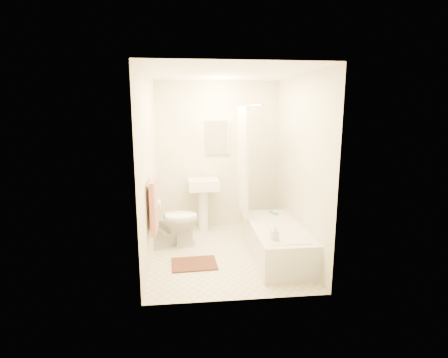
{
  "coord_description": "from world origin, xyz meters",
  "views": [
    {
      "loc": [
        -0.52,
        -4.49,
        1.96
      ],
      "look_at": [
        0.0,
        0.25,
        1.0
      ],
      "focal_mm": 28.0,
      "sensor_mm": 36.0,
      "label": 1
    }
  ],
  "objects": [
    {
      "name": "wall_right",
      "position": [
        1.0,
        0.0,
        1.2
      ],
      "size": [
        0.02,
        2.4,
        2.4
      ],
      "primitive_type": "cube",
      "color": "beige",
      "rests_on": "ground"
    },
    {
      "name": "curtain_rod",
      "position": [
        0.3,
        0.1,
        2.0
      ],
      "size": [
        0.03,
        1.7,
        0.03
      ],
      "primitive_type": "cylinder",
      "rotation": [
        1.57,
        0.0,
        0.0
      ],
      "color": "silver",
      "rests_on": "wall_back"
    },
    {
      "name": "bathtub",
      "position": [
        0.67,
        -0.16,
        0.21
      ],
      "size": [
        0.67,
        1.52,
        0.43
      ],
      "primitive_type": null,
      "color": "silver",
      "rests_on": "floor"
    },
    {
      "name": "toilet",
      "position": [
        -0.75,
        0.38,
        0.39
      ],
      "size": [
        0.85,
        0.56,
        0.78
      ],
      "primitive_type": "imported",
      "rotation": [
        0.0,
        0.0,
        1.72
      ],
      "color": "white",
      "rests_on": "floor"
    },
    {
      "name": "mirror",
      "position": [
        0.0,
        1.18,
        1.5
      ],
      "size": [
        0.4,
        0.03,
        0.55
      ],
      "primitive_type": "cube",
      "color": "white",
      "rests_on": "wall_back"
    },
    {
      "name": "bath_mat",
      "position": [
        -0.45,
        -0.3,
        0.01
      ],
      "size": [
        0.59,
        0.46,
        0.02
      ],
      "primitive_type": "cube",
      "rotation": [
        0.0,
        0.0,
        0.05
      ],
      "color": "#50271F",
      "rests_on": "floor"
    },
    {
      "name": "soap_bottle",
      "position": [
        0.51,
        -0.66,
        0.52
      ],
      "size": [
        0.09,
        0.09,
        0.18
      ],
      "primitive_type": "imported",
      "rotation": [
        0.0,
        0.0,
        0.1
      ],
      "color": "white",
      "rests_on": "bathtub"
    },
    {
      "name": "ceiling",
      "position": [
        0.0,
        0.0,
        2.4
      ],
      "size": [
        2.4,
        2.4,
        0.0
      ],
      "primitive_type": "plane",
      "color": "white",
      "rests_on": "ground"
    },
    {
      "name": "shower_curtain",
      "position": [
        0.3,
        0.5,
        1.22
      ],
      "size": [
        0.04,
        0.8,
        1.55
      ],
      "primitive_type": "cube",
      "color": "silver",
      "rests_on": "curtain_rod"
    },
    {
      "name": "sink",
      "position": [
        -0.26,
        0.98,
        0.47
      ],
      "size": [
        0.5,
        0.41,
        0.94
      ],
      "primitive_type": null,
      "rotation": [
        0.0,
        0.0,
        0.05
      ],
      "color": "white",
      "rests_on": "floor"
    },
    {
      "name": "towel",
      "position": [
        -0.93,
        -0.25,
        0.78
      ],
      "size": [
        0.06,
        0.45,
        0.66
      ],
      "primitive_type": "cube",
      "color": "#CC7266",
      "rests_on": "towel_bar"
    },
    {
      "name": "scrub_brush",
      "position": [
        0.75,
        0.37,
        0.45
      ],
      "size": [
        0.11,
        0.19,
        0.04
      ],
      "primitive_type": "cube",
      "rotation": [
        0.0,
        0.0,
        0.34
      ],
      "color": "#49B66D",
      "rests_on": "bathtub"
    },
    {
      "name": "floor",
      "position": [
        0.0,
        0.0,
        0.0
      ],
      "size": [
        2.4,
        2.4,
        0.0
      ],
      "primitive_type": "plane",
      "color": "beige",
      "rests_on": "ground"
    },
    {
      "name": "wall_back",
      "position": [
        0.0,
        1.2,
        1.2
      ],
      "size": [
        2.0,
        0.02,
        2.4
      ],
      "primitive_type": "cube",
      "color": "beige",
      "rests_on": "ground"
    },
    {
      "name": "toilet_paper",
      "position": [
        -0.93,
        0.12,
        0.7
      ],
      "size": [
        0.11,
        0.12,
        0.12
      ],
      "primitive_type": "cylinder",
      "rotation": [
        0.0,
        1.57,
        0.0
      ],
      "color": "white",
      "rests_on": "wall_left"
    },
    {
      "name": "towel_bar",
      "position": [
        -0.96,
        -0.25,
        1.1
      ],
      "size": [
        0.02,
        0.6,
        0.02
      ],
      "primitive_type": "cylinder",
      "rotation": [
        1.57,
        0.0,
        0.0
      ],
      "color": "silver",
      "rests_on": "wall_left"
    },
    {
      "name": "wall_left",
      "position": [
        -1.0,
        0.0,
        1.2
      ],
      "size": [
        0.02,
        2.4,
        2.4
      ],
      "primitive_type": "cube",
      "color": "beige",
      "rests_on": "ground"
    }
  ]
}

